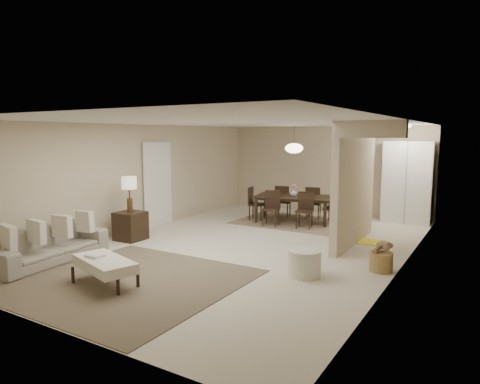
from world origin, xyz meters
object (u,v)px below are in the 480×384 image
Objects in this scene: round_pouf at (304,263)px; dining_table at (293,209)px; pantry_cabinet at (408,182)px; sofa at (47,245)px; ottoman_bench at (104,264)px; side_table at (131,226)px; wicker_basket at (381,262)px.

dining_table is (-1.93, 3.87, 0.13)m from round_pouf.
pantry_cabinet reaches higher than sofa.
side_table is at bearing 144.78° from ottoman_bench.
pantry_cabinet is 5.55× the size of wicker_basket.
round_pouf is at bearing -96.37° from pantry_cabinet.
wicker_basket is at bearing 6.39° from side_table.
pantry_cabinet is 4.59m from wicker_basket.
side_table is 1.12× the size of round_pouf.
sofa is 1.84m from ottoman_bench.
dining_table is (-2.93, 2.99, 0.18)m from wicker_basket.
ottoman_bench is at bearing -52.16° from side_table.
wicker_basket is at bearing 41.34° from round_pouf.
dining_table is (0.46, 5.83, 0.01)m from ottoman_bench.
sofa is 3.54× the size of side_table.
wicker_basket is at bearing -84.90° from pantry_cabinet.
pantry_cabinet reaches higher than wicker_basket.
pantry_cabinet reaches higher than round_pouf.
ottoman_bench is 3.10m from round_pouf.
pantry_cabinet is at bearing 84.75° from ottoman_bench.
pantry_cabinet is 7.95m from ottoman_bench.
side_table is at bearing -7.38° from sofa.
wicker_basket is at bearing 56.93° from ottoman_bench.
ottoman_bench is 5.85m from dining_table.
dining_table is at bearing 116.54° from round_pouf.
pantry_cabinet is at bearing 95.10° from wicker_basket.
side_table is 4.16m from round_pouf.
round_pouf is 4.33m from dining_table.
sofa is 1.97m from side_table.
wicker_basket is (3.39, 2.84, -0.17)m from ottoman_bench.
dining_table reaches higher than wicker_basket.
sofa is at bearing -172.47° from ottoman_bench.
dining_table reaches higher than ottoman_bench.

